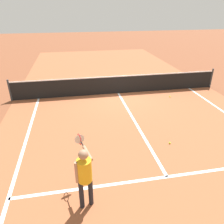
% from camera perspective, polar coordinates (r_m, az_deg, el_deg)
% --- Properties ---
extents(ground_plane, '(60.00, 60.00, 0.00)m').
position_cam_1_polar(ground_plane, '(11.61, 1.67, 4.98)').
color(ground_plane, brown).
extents(court_surface_inbounds, '(10.62, 24.40, 0.00)m').
position_cam_1_polar(court_surface_inbounds, '(11.61, 1.67, 4.98)').
color(court_surface_inbounds, '#9E5433').
rests_on(court_surface_inbounds, ground_plane).
extents(line_sideline_left, '(0.10, 11.89, 0.01)m').
position_cam_1_polar(line_sideline_left, '(6.51, -24.81, -17.13)').
color(line_sideline_left, white).
rests_on(line_sideline_left, ground_plane).
extents(line_service_near, '(8.22, 0.10, 0.01)m').
position_cam_1_polar(line_service_near, '(6.37, 14.35, -16.23)').
color(line_service_near, white).
rests_on(line_service_near, ground_plane).
extents(line_center_service, '(0.10, 6.40, 0.01)m').
position_cam_1_polar(line_center_service, '(8.80, 6.04, -2.50)').
color(line_center_service, white).
rests_on(line_center_service, ground_plane).
extents(net, '(10.86, 0.09, 1.07)m').
position_cam_1_polar(net, '(11.44, 1.70, 7.28)').
color(net, '#33383D').
rests_on(net, ground_plane).
extents(player_near, '(0.41, 1.19, 1.58)m').
position_cam_1_polar(player_near, '(4.90, -7.30, -15.50)').
color(player_near, black).
rests_on(player_near, ground_plane).
extents(tennis_ball_near_net, '(0.07, 0.07, 0.07)m').
position_cam_1_polar(tennis_ball_near_net, '(11.47, 15.05, 3.96)').
color(tennis_ball_near_net, '#CCE033').
rests_on(tennis_ball_near_net, ground_plane).
extents(tennis_ball_mid_court, '(0.07, 0.07, 0.07)m').
position_cam_1_polar(tennis_ball_mid_court, '(7.66, 15.02, -7.89)').
color(tennis_ball_mid_court, '#CCE033').
rests_on(tennis_ball_mid_court, ground_plane).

